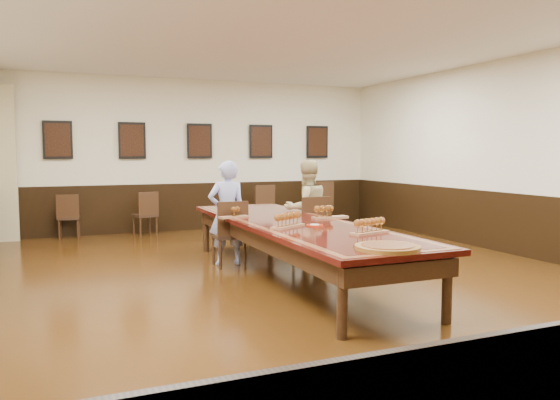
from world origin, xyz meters
name	(u,v)px	position (x,y,z in m)	size (l,w,h in m)	color
floor	(295,279)	(0.00, 0.00, -0.01)	(8.00, 10.00, 0.02)	black
ceiling	(295,31)	(0.00, 0.00, 3.21)	(8.00, 10.00, 0.02)	white
wall_back	(199,155)	(0.00, 5.01, 1.60)	(8.00, 0.02, 3.20)	#EEE9C7
wall_right	(525,156)	(4.01, 0.00, 1.60)	(0.02, 10.00, 3.20)	#EEE9C7
chair_man	(229,233)	(-0.56, 1.08, 0.48)	(0.45, 0.49, 0.97)	black
chair_woman	(309,227)	(0.77, 1.15, 0.49)	(0.46, 0.50, 0.99)	black
spare_chair_a	(69,216)	(-2.65, 4.72, 0.43)	(0.40, 0.44, 0.86)	black
spare_chair_b	(145,214)	(-1.24, 4.51, 0.44)	(0.41, 0.45, 0.88)	black
spare_chair_c	(261,207)	(1.24, 4.50, 0.48)	(0.45, 0.49, 0.96)	black
spare_chair_d	(320,204)	(2.65, 4.48, 0.50)	(0.47, 0.52, 1.01)	black
person_man	(227,213)	(-0.56, 1.19, 0.77)	(0.56, 0.37, 1.54)	#5266CE
person_woman	(307,209)	(0.77, 1.25, 0.77)	(0.77, 0.60, 1.54)	#CDBC80
pink_phone	(328,218)	(0.60, 0.21, 0.76)	(0.06, 0.13, 0.01)	#E54C72
curtain	(3,164)	(-3.75, 4.82, 1.45)	(0.45, 0.18, 2.90)	#C5B888
wainscoting	(295,241)	(0.00, 0.00, 0.50)	(8.00, 10.00, 1.00)	black
conference_table	(295,232)	(0.00, 0.00, 0.61)	(1.40, 5.00, 0.76)	black
posters	(200,141)	(0.00, 4.94, 1.90)	(6.14, 0.04, 0.74)	black
flight_a	(234,213)	(-0.59, 0.74, 0.82)	(0.44, 0.20, 0.16)	brown
flight_b	(327,212)	(0.55, 0.14, 0.84)	(0.51, 0.17, 0.19)	brown
flight_c	(288,221)	(-0.31, -0.48, 0.84)	(0.52, 0.40, 0.19)	brown
flight_d	(370,227)	(0.34, -1.30, 0.84)	(0.51, 0.27, 0.18)	brown
red_plate_grp	(315,225)	(0.06, -0.48, 0.76)	(0.21, 0.21, 0.03)	#B0250B
carved_platter	(388,247)	(-0.03, -2.20, 0.77)	(0.75, 0.75, 0.05)	brown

